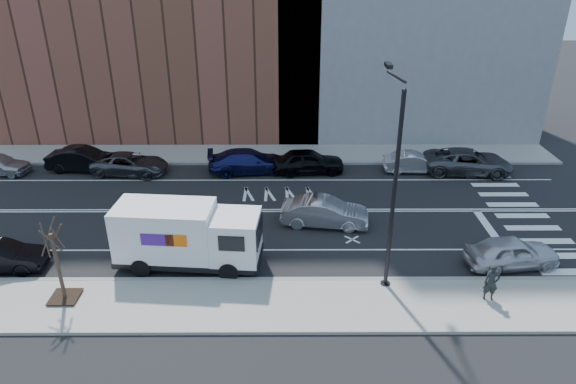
{
  "coord_description": "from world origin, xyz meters",
  "views": [
    {
      "loc": [
        2.55,
        -26.41,
        13.84
      ],
      "look_at": [
        2.65,
        -0.43,
        1.4
      ],
      "focal_mm": 32.0,
      "sensor_mm": 36.0,
      "label": 1
    }
  ],
  "objects_px": {
    "far_parked_b": "(84,159)",
    "fedex_van": "(187,235)",
    "driving_sedan": "(325,212)",
    "near_parked_front": "(512,252)",
    "pedestrian": "(491,283)"
  },
  "relations": [
    {
      "from": "fedex_van",
      "to": "driving_sedan",
      "type": "xyz_separation_m",
      "value": [
        6.77,
        3.91,
        -0.86
      ]
    },
    {
      "from": "fedex_van",
      "to": "pedestrian",
      "type": "distance_m",
      "value": 13.7
    },
    {
      "from": "pedestrian",
      "to": "near_parked_front",
      "type": "bearing_deg",
      "value": 60.76
    },
    {
      "from": "fedex_van",
      "to": "near_parked_front",
      "type": "distance_m",
      "value": 15.41
    },
    {
      "from": "fedex_van",
      "to": "near_parked_front",
      "type": "height_order",
      "value": "fedex_van"
    },
    {
      "from": "driving_sedan",
      "to": "near_parked_front",
      "type": "height_order",
      "value": "driving_sedan"
    },
    {
      "from": "fedex_van",
      "to": "pedestrian",
      "type": "bearing_deg",
      "value": -7.66
    },
    {
      "from": "far_parked_b",
      "to": "pedestrian",
      "type": "relative_size",
      "value": 2.85
    },
    {
      "from": "fedex_van",
      "to": "far_parked_b",
      "type": "distance_m",
      "value": 14.74
    },
    {
      "from": "driving_sedan",
      "to": "pedestrian",
      "type": "distance_m",
      "value": 9.5
    },
    {
      "from": "near_parked_front",
      "to": "pedestrian",
      "type": "height_order",
      "value": "pedestrian"
    },
    {
      "from": "far_parked_b",
      "to": "fedex_van",
      "type": "bearing_deg",
      "value": -137.28
    },
    {
      "from": "far_parked_b",
      "to": "near_parked_front",
      "type": "distance_m",
      "value": 27.13
    },
    {
      "from": "far_parked_b",
      "to": "driving_sedan",
      "type": "bearing_deg",
      "value": -111.19
    },
    {
      "from": "fedex_van",
      "to": "driving_sedan",
      "type": "height_order",
      "value": "fedex_van"
    }
  ]
}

